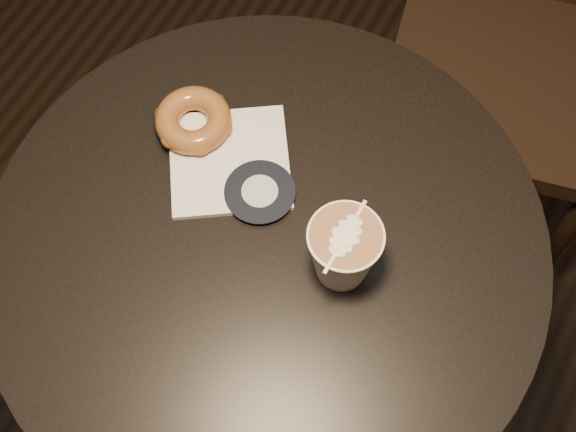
{
  "coord_description": "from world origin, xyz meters",
  "views": [
    {
      "loc": [
        0.21,
        -0.33,
        1.65
      ],
      "look_at": [
        0.01,
        0.03,
        0.79
      ],
      "focal_mm": 50.0,
      "sensor_mm": 36.0,
      "label": 1
    }
  ],
  "objects": [
    {
      "name": "latte_cup",
      "position": [
        0.1,
        0.01,
        0.8
      ],
      "size": [
        0.09,
        0.09,
        0.1
      ],
      "primitive_type": null,
      "color": "white",
      "rests_on": "cafe_table"
    },
    {
      "name": "pastry_bag",
      "position": [
        -0.1,
        0.07,
        0.75
      ],
      "size": [
        0.21,
        0.21,
        0.01
      ],
      "primitive_type": "cube",
      "rotation": [
        0.0,
        0.0,
        0.6
      ],
      "color": "white",
      "rests_on": "cafe_table"
    },
    {
      "name": "cafe_table",
      "position": [
        0.0,
        0.0,
        0.55
      ],
      "size": [
        0.7,
        0.7,
        0.75
      ],
      "color": "black",
      "rests_on": "ground"
    },
    {
      "name": "doughnut",
      "position": [
        -0.16,
        0.1,
        0.77
      ],
      "size": [
        0.1,
        0.1,
        0.03
      ],
      "primitive_type": "torus",
      "color": "brown",
      "rests_on": "pastry_bag"
    }
  ]
}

